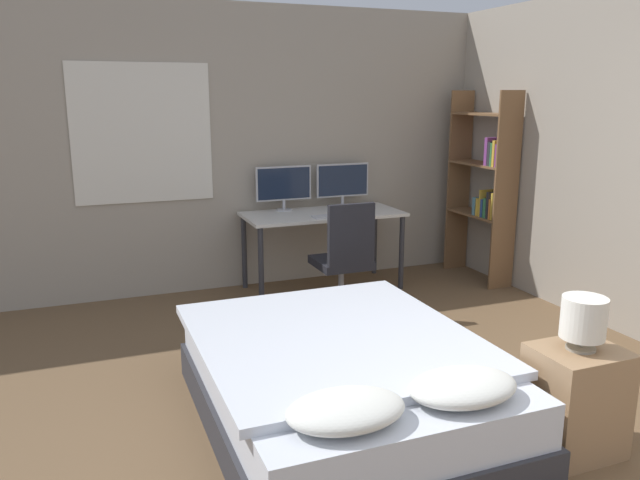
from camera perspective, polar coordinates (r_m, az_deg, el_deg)
name	(u,v)px	position (r m, az deg, el deg)	size (l,w,h in m)	color
wall_back	(275,148)	(6.20, -4.11, 8.36)	(12.00, 0.08, 2.70)	#9E9384
bed	(342,383)	(3.67, 2.02, -12.95)	(1.55, 2.01, 0.59)	#2D2D33
nightstand	(575,401)	(3.67, 22.30, -13.44)	(0.45, 0.38, 0.59)	#997551
bedside_lamp	(584,319)	(3.49, 22.96, -6.64)	(0.23, 0.23, 0.28)	gray
desk	(323,221)	(6.02, 0.25, 1.72)	(1.52, 0.69, 0.76)	beige
monitor_left	(284,185)	(6.09, -3.34, 5.04)	(0.56, 0.16, 0.43)	#B7B7BC
monitor_right	(343,182)	(6.31, 2.08, 5.34)	(0.56, 0.16, 0.43)	#B7B7BC
keyboard	(332,216)	(5.79, 1.13, 2.20)	(0.37, 0.13, 0.02)	#B7B7BC
computer_mouse	(359,213)	(5.90, 3.61, 2.47)	(0.07, 0.05, 0.04)	#B7B7BC
office_chair	(344,269)	(5.41, 2.20, -2.65)	(0.52, 0.52, 0.99)	black
bookshelf	(487,181)	(6.47, 15.01, 5.24)	(0.27, 0.82, 1.91)	brown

